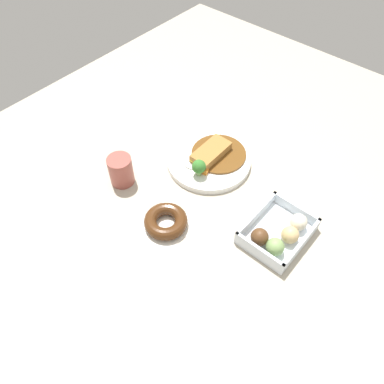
# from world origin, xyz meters

# --- Properties ---
(ground_plane) EXTENTS (1.60, 1.60, 0.00)m
(ground_plane) POSITION_xyz_m (0.00, 0.00, 0.00)
(ground_plane) COLOR #B2A893
(curry_plate) EXTENTS (0.24, 0.24, 0.07)m
(curry_plate) POSITION_xyz_m (0.04, 0.13, 0.02)
(curry_plate) COLOR white
(curry_plate) RESTS_ON ground_plane
(donut_box) EXTENTS (0.17, 0.14, 0.06)m
(donut_box) POSITION_xyz_m (-0.05, -0.17, 0.02)
(donut_box) COLOR silver
(donut_box) RESTS_ON ground_plane
(chocolate_ring_donut) EXTENTS (0.13, 0.13, 0.03)m
(chocolate_ring_donut) POSITION_xyz_m (-0.20, 0.07, 0.02)
(chocolate_ring_donut) COLOR white
(chocolate_ring_donut) RESTS_ON ground_plane
(coffee_mug) EXTENTS (0.07, 0.07, 0.09)m
(coffee_mug) POSITION_xyz_m (-0.17, 0.27, 0.04)
(coffee_mug) COLOR #9E4C42
(coffee_mug) RESTS_ON ground_plane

